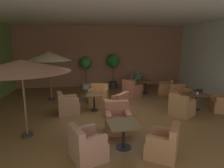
# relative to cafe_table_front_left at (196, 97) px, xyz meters

# --- Properties ---
(ground_plane) EXTENTS (10.54, 10.32, 0.02)m
(ground_plane) POSITION_rel_cafe_table_front_left_xyz_m (-3.39, 0.01, -0.54)
(ground_plane) COLOR brown
(wall_back_brick) EXTENTS (10.54, 0.08, 3.73)m
(wall_back_brick) POSITION_rel_cafe_table_front_left_xyz_m (-3.39, 5.13, 1.34)
(wall_back_brick) COLOR #9E684D
(wall_back_brick) RESTS_ON ground_plane
(ceiling_slab) EXTENTS (10.54, 10.32, 0.06)m
(ceiling_slab) POSITION_rel_cafe_table_front_left_xyz_m (-3.39, 0.01, 3.23)
(ceiling_slab) COLOR silver
(ceiling_slab) RESTS_ON wall_back_brick
(cafe_table_front_left) EXTENTS (0.78, 0.78, 0.68)m
(cafe_table_front_left) POSITION_rel_cafe_table_front_left_xyz_m (0.00, 0.00, 0.00)
(cafe_table_front_left) COLOR black
(cafe_table_front_left) RESTS_ON ground_plane
(armchair_front_left_north) EXTENTS (0.99, 1.01, 0.84)m
(armchair_front_left_north) POSITION_rel_cafe_table_front_left_xyz_m (-0.88, -0.53, -0.22)
(armchair_front_left_north) COLOR #A97849
(armchair_front_left_north) RESTS_ON ground_plane
(armchair_front_left_east) EXTENTS (0.93, 0.96, 0.90)m
(armchair_front_left_east) POSITION_rel_cafe_table_front_left_xyz_m (0.97, -0.34, -0.20)
(armchair_front_left_east) COLOR #AD7346
(armchair_front_left_east) RESTS_ON ground_plane
(armchair_front_left_south) EXTENTS (0.86, 0.83, 0.84)m
(armchair_front_left_south) POSITION_rel_cafe_table_front_left_xyz_m (-0.16, 1.01, -0.22)
(armchair_front_left_south) COLOR #B37147
(armchair_front_left_south) RESTS_ON ground_plane
(cafe_table_front_right) EXTENTS (0.86, 0.86, 0.68)m
(cafe_table_front_right) POSITION_rel_cafe_table_front_left_xyz_m (-3.52, -2.58, 0.00)
(cafe_table_front_right) COLOR black
(cafe_table_front_right) RESTS_ON ground_plane
(armchair_front_right_north) EXTENTS (0.98, 0.98, 0.83)m
(armchair_front_right_north) POSITION_rel_cafe_table_front_left_xyz_m (-2.65, -3.12, -0.22)
(armchair_front_right_north) COLOR #A56D46
(armchair_front_right_north) RESTS_ON ground_plane
(armchair_front_right_east) EXTENTS (0.77, 0.79, 0.90)m
(armchair_front_right_east) POSITION_rel_cafe_table_front_left_xyz_m (-3.50, -1.55, -0.20)
(armchair_front_right_east) COLOR #A4684B
(armchair_front_right_east) RESTS_ON ground_plane
(armchair_front_right_south) EXTENTS (0.96, 0.99, 0.83)m
(armchair_front_right_south) POSITION_rel_cafe_table_front_left_xyz_m (-4.47, -2.96, -0.21)
(armchair_front_right_south) COLOR #A36F55
(armchair_front_right_south) RESTS_ON ground_plane
(cafe_table_mid_center) EXTENTS (0.77, 0.77, 0.68)m
(cafe_table_mid_center) POSITION_rel_cafe_table_front_left_xyz_m (-1.22, 2.94, -0.01)
(cafe_table_mid_center) COLOR black
(cafe_table_mid_center) RESTS_ON ground_plane
(armchair_mid_center_north) EXTENTS (0.85, 0.90, 0.86)m
(armchair_mid_center_north) POSITION_rel_cafe_table_front_left_xyz_m (-1.40, 4.02, -0.22)
(armchair_mid_center_north) COLOR #A5714E
(armchair_mid_center_north) RESTS_ON ground_plane
(armchair_mid_center_east) EXTENTS (1.03, 1.02, 0.90)m
(armchair_mid_center_east) POSITION_rel_cafe_table_front_left_xyz_m (-2.13, 2.34, -0.20)
(armchair_mid_center_east) COLOR #B6674B
(armchair_mid_center_east) RESTS_ON ground_plane
(armchair_mid_center_south) EXTENTS (0.89, 0.90, 0.82)m
(armchair_mid_center_south) POSITION_rel_cafe_table_front_left_xyz_m (-0.19, 2.59, -0.22)
(armchair_mid_center_south) COLOR #AF7547
(armchair_mid_center_south) RESTS_ON ground_plane
(cafe_table_rear_right) EXTENTS (0.70, 0.70, 0.68)m
(cafe_table_rear_right) POSITION_rel_cafe_table_front_left_xyz_m (-4.12, 0.47, -0.00)
(cafe_table_rear_right) COLOR black
(cafe_table_rear_right) RESTS_ON ground_plane
(armchair_rear_right_north) EXTENTS (1.08, 1.08, 0.91)m
(armchair_rear_right_north) POSITION_rel_cafe_table_front_left_xyz_m (-3.32, -0.23, -0.19)
(armchair_rear_right_north) COLOR #B36B4A
(armchair_rear_right_north) RESTS_ON ground_plane
(armchair_rear_right_east) EXTENTS (0.96, 0.91, 0.85)m
(armchair_rear_right_east) POSITION_rel_cafe_table_front_left_xyz_m (-3.86, 1.50, -0.21)
(armchair_rear_right_east) COLOR #B27942
(armchair_rear_right_east) RESTS_ON ground_plane
(armchair_rear_right_south) EXTENTS (0.91, 0.84, 0.83)m
(armchair_rear_right_south) POSITION_rel_cafe_table_front_left_xyz_m (-5.16, 0.28, -0.21)
(armchair_rear_right_south) COLOR #A57756
(armchair_rear_right_south) RESTS_ON ground_plane
(patio_umbrella_tall_red) EXTENTS (2.05, 2.05, 2.31)m
(patio_umbrella_tall_red) POSITION_rel_cafe_table_front_left_xyz_m (-6.09, 2.34, 1.56)
(patio_umbrella_tall_red) COLOR #2D2D2D
(patio_umbrella_tall_red) RESTS_ON ground_plane
(patio_umbrella_center_beige) EXTENTS (2.69, 2.69, 2.26)m
(patio_umbrella_center_beige) POSITION_rel_cafe_table_front_left_xyz_m (-6.20, -1.53, 1.55)
(patio_umbrella_center_beige) COLOR #2D2D2D
(patio_umbrella_center_beige) RESTS_ON ground_plane
(potted_tree_left_corner) EXTENTS (0.79, 0.79, 2.05)m
(potted_tree_left_corner) POSITION_rel_cafe_table_front_left_xyz_m (-2.78, 4.39, 0.90)
(potted_tree_left_corner) COLOR #3A2E2F
(potted_tree_left_corner) RESTS_ON ground_plane
(potted_tree_mid_left) EXTENTS (0.72, 0.72, 1.91)m
(potted_tree_mid_left) POSITION_rel_cafe_table_front_left_xyz_m (-4.40, 4.41, 0.79)
(potted_tree_mid_left) COLOR silver
(potted_tree_mid_left) RESTS_ON ground_plane
(patron_blue_shirt) EXTENTS (0.38, 0.27, 0.68)m
(patron_blue_shirt) POSITION_rel_cafe_table_front_left_xyz_m (-1.39, 3.97, 0.17)
(patron_blue_shirt) COLOR #436C59
(patron_blue_shirt) RESTS_ON ground_plane
(iced_drink_cup) EXTENTS (0.08, 0.08, 0.11)m
(iced_drink_cup) POSITION_rel_cafe_table_front_left_xyz_m (-0.04, -0.14, 0.20)
(iced_drink_cup) COLOR white
(iced_drink_cup) RESTS_ON cafe_table_front_left
(open_laptop) EXTENTS (0.32, 0.24, 0.20)m
(open_laptop) POSITION_rel_cafe_table_front_left_xyz_m (0.11, 0.05, 0.20)
(open_laptop) COLOR #9EA0A5
(open_laptop) RESTS_ON cafe_table_front_left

